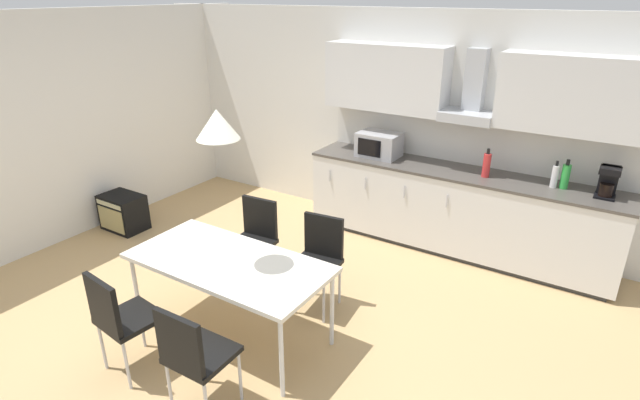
# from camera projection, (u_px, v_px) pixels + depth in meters

# --- Properties ---
(ground_plane) EXTENTS (8.53, 8.12, 0.02)m
(ground_plane) POSITION_uv_depth(u_px,v_px,m) (242.00, 325.00, 4.42)
(ground_plane) COLOR tan
(wall_back) EXTENTS (6.82, 0.10, 2.56)m
(wall_back) POSITION_uv_depth(u_px,v_px,m) (384.00, 120.00, 6.06)
(wall_back) COLOR silver
(wall_back) RESTS_ON ground_plane
(wall_left) EXTENTS (0.10, 6.49, 2.56)m
(wall_left) POSITION_uv_depth(u_px,v_px,m) (28.00, 137.00, 5.35)
(wall_left) COLOR silver
(wall_left) RESTS_ON ground_plane
(kitchen_counter) EXTENTS (3.40, 0.64, 0.93)m
(kitchen_counter) POSITION_uv_depth(u_px,v_px,m) (454.00, 210.00, 5.57)
(kitchen_counter) COLOR #333333
(kitchen_counter) RESTS_ON ground_plane
(backsplash_tile) EXTENTS (3.38, 0.02, 0.48)m
(backsplash_tile) POSITION_uv_depth(u_px,v_px,m) (470.00, 143.00, 5.52)
(backsplash_tile) COLOR silver
(backsplash_tile) RESTS_ON kitchen_counter
(upper_wall_cabinets) EXTENTS (3.38, 0.40, 0.73)m
(upper_wall_cabinets) POSITION_uv_depth(u_px,v_px,m) (472.00, 86.00, 5.15)
(upper_wall_cabinets) COLOR silver
(microwave) EXTENTS (0.48, 0.35, 0.28)m
(microwave) POSITION_uv_depth(u_px,v_px,m) (379.00, 145.00, 5.81)
(microwave) COLOR #ADADB2
(microwave) RESTS_ON kitchen_counter
(coffee_maker) EXTENTS (0.18, 0.19, 0.30)m
(coffee_maker) POSITION_uv_depth(u_px,v_px,m) (608.00, 182.00, 4.66)
(coffee_maker) COLOR black
(coffee_maker) RESTS_ON kitchen_counter
(bottle_green) EXTENTS (0.08, 0.08, 0.30)m
(bottle_green) POSITION_uv_depth(u_px,v_px,m) (565.00, 176.00, 4.86)
(bottle_green) COLOR green
(bottle_green) RESTS_ON kitchen_counter
(bottle_white) EXTENTS (0.06, 0.06, 0.27)m
(bottle_white) POSITION_uv_depth(u_px,v_px,m) (555.00, 176.00, 4.89)
(bottle_white) COLOR white
(bottle_white) RESTS_ON kitchen_counter
(bottle_red) EXTENTS (0.08, 0.08, 0.30)m
(bottle_red) POSITION_uv_depth(u_px,v_px,m) (487.00, 165.00, 5.17)
(bottle_red) COLOR red
(bottle_red) RESTS_ON kitchen_counter
(dining_table) EXTENTS (1.66, 0.81, 0.73)m
(dining_table) POSITION_uv_depth(u_px,v_px,m) (229.00, 265.00, 4.03)
(dining_table) COLOR silver
(dining_table) RESTS_ON ground_plane
(chair_far_right) EXTENTS (0.44, 0.44, 0.87)m
(chair_far_right) POSITION_uv_depth(u_px,v_px,m) (319.00, 254.00, 4.51)
(chair_far_right) COLOR black
(chair_far_right) RESTS_ON ground_plane
(chair_near_left) EXTENTS (0.44, 0.44, 0.87)m
(chair_near_left) POSITION_uv_depth(u_px,v_px,m) (119.00, 314.00, 3.67)
(chair_near_left) COLOR black
(chair_near_left) RESTS_ON ground_plane
(chair_far_left) EXTENTS (0.43, 0.43, 0.87)m
(chair_far_left) POSITION_uv_depth(u_px,v_px,m) (255.00, 234.00, 4.88)
(chair_far_left) COLOR black
(chair_far_left) RESTS_ON ground_plane
(chair_near_right) EXTENTS (0.41, 0.41, 0.87)m
(chair_near_right) POSITION_uv_depth(u_px,v_px,m) (193.00, 352.00, 3.29)
(chair_near_right) COLOR black
(chair_near_right) RESTS_ON ground_plane
(guitar_amp) EXTENTS (0.52, 0.37, 0.44)m
(guitar_amp) POSITION_uv_depth(u_px,v_px,m) (123.00, 212.00, 6.12)
(guitar_amp) COLOR black
(guitar_amp) RESTS_ON ground_plane
(pendant_lamp) EXTENTS (0.32, 0.32, 0.22)m
(pendant_lamp) POSITION_uv_depth(u_px,v_px,m) (217.00, 124.00, 3.58)
(pendant_lamp) COLOR silver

